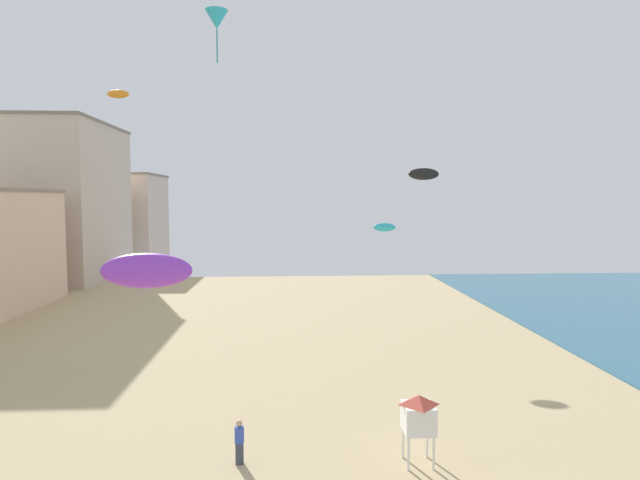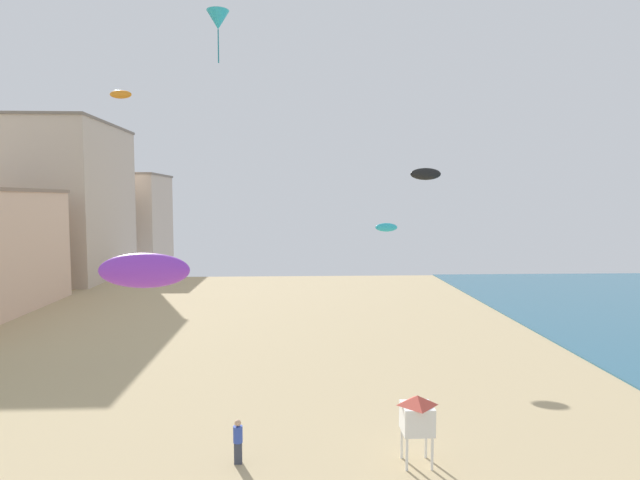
% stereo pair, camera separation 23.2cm
% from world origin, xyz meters
% --- Properties ---
extents(boardwalk_hotel_far, '(12.18, 17.71, 18.70)m').
position_xyz_m(boardwalk_hotel_far, '(-24.05, 59.89, 9.35)').
color(boardwalk_hotel_far, '#C6B29E').
rests_on(boardwalk_hotel_far, ground).
extents(boardwalk_hotel_distant, '(14.84, 13.11, 13.49)m').
position_xyz_m(boardwalk_hotel_distant, '(-24.05, 78.39, 6.75)').
color(boardwalk_hotel_distant, '#C6B29E').
rests_on(boardwalk_hotel_distant, ground).
extents(kite_flyer, '(0.34, 0.34, 1.64)m').
position_xyz_m(kite_flyer, '(2.04, 13.14, 0.92)').
color(kite_flyer, '#383D4C').
rests_on(kite_flyer, ground).
extents(lifeguard_stand, '(1.10, 1.10, 2.55)m').
position_xyz_m(lifeguard_stand, '(8.51, 12.83, 1.84)').
color(lifeguard_stand, white).
rests_on(lifeguard_stand, ground).
extents(kite_cyan_delta_2, '(1.30, 1.30, 2.95)m').
position_xyz_m(kite_cyan_delta_2, '(-0.29, 25.96, 19.87)').
color(kite_cyan_delta_2, '#2DB7CC').
extents(kite_purple_parafoil, '(2.73, 0.76, 1.06)m').
position_xyz_m(kite_purple_parafoil, '(-0.39, 10.51, 7.45)').
color(kite_purple_parafoil, purple).
extents(kite_black_parafoil, '(2.22, 0.62, 0.86)m').
position_xyz_m(kite_black_parafoil, '(13.46, 32.27, 11.40)').
color(kite_black_parafoil, black).
extents(kite_cyan_parafoil, '(1.55, 0.43, 0.60)m').
position_xyz_m(kite_cyan_parafoil, '(10.48, 31.23, 7.62)').
color(kite_cyan_parafoil, '#2DB7CC').
extents(kite_orange_parafoil, '(1.58, 0.44, 0.62)m').
position_xyz_m(kite_orange_parafoil, '(-8.68, 34.49, 17.26)').
color(kite_orange_parafoil, orange).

